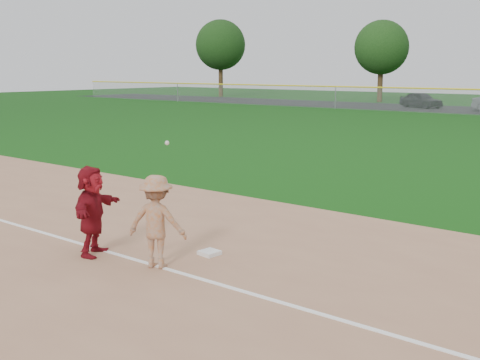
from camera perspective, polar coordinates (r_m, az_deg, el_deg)
The scene contains 8 objects.
ground at distance 11.64m, azimuth -4.68°, elevation -7.36°, with size 160.00×160.00×0.00m, color #10460D.
foul_line at distance 11.10m, azimuth -7.56°, elevation -8.18°, with size 60.00×0.10×0.01m, color white.
first_base at distance 11.72m, azimuth -2.91°, elevation -6.90°, with size 0.35×0.35×0.08m, color white.
base_runner at distance 11.85m, azimuth -13.85°, elevation -2.83°, with size 1.62×0.52×1.75m, color maroon.
car_left at distance 58.52m, azimuth 16.79°, elevation 7.29°, with size 1.73×4.29×1.46m, color black.
first_base_play at distance 10.91m, azimuth -7.90°, elevation -3.92°, with size 1.25×1.03×2.27m.
tree_0 at distance 79.24m, azimuth -1.86°, elevation 12.67°, with size 6.40×6.40×9.81m.
tree_1 at distance 67.87m, azimuth 13.28°, elevation 12.13°, with size 5.80×5.80×8.75m.
Camera 1 is at (7.67, -8.00, 3.56)m, focal length 45.00 mm.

